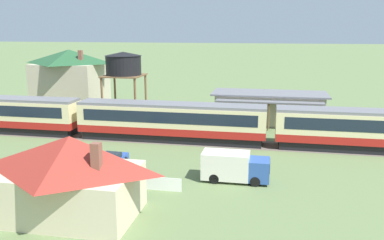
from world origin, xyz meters
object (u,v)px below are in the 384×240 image
water_tower (124,65)px  delivery_truck_blue (234,166)px  cottage_red_roof_2 (72,175)px  parked_car_blue (109,161)px  passenger_train (173,120)px  station_house_dark_green_roof (71,79)px  station_building (269,108)px

water_tower → delivery_truck_blue: water_tower is taller
cottage_red_roof_2 → parked_car_blue: bearing=98.4°
passenger_train → water_tower: 12.71m
passenger_train → water_tower: size_ratio=6.96×
passenger_train → water_tower: bearing=136.9°
station_house_dark_green_roof → parked_car_blue: station_house_dark_green_roof is taller
station_building → water_tower: 19.60m
station_building → cottage_red_roof_2: bearing=-112.5°
passenger_train → water_tower: (-8.48, 7.94, 5.16)m
passenger_train → cottage_red_roof_2: 19.20m
station_building → cottage_red_roof_2: (-12.29, -29.66, 0.77)m
water_tower → cottage_red_roof_2: size_ratio=1.03×
cottage_red_roof_2 → delivery_truck_blue: size_ratio=1.64×
delivery_truck_blue → passenger_train: bearing=125.4°
delivery_truck_blue → station_house_dark_green_roof: bearing=136.9°
parked_car_blue → delivery_truck_blue: 11.23m
station_building → delivery_truck_blue: (-2.52, -21.36, -0.84)m
passenger_train → station_house_dark_green_roof: size_ratio=6.26×
station_house_dark_green_roof → delivery_truck_blue: station_house_dark_green_roof is taller
passenger_train → station_house_dark_green_roof: station_house_dark_green_roof is taller
station_building → delivery_truck_blue: 21.53m
station_building → water_tower: bearing=-171.9°
station_building → passenger_train: bearing=-133.9°
passenger_train → delivery_truck_blue: size_ratio=11.76×
parked_car_blue → water_tower: bearing=19.2°
passenger_train → cottage_red_roof_2: bearing=-96.3°
water_tower → delivery_truck_blue: 25.49m
station_house_dark_green_roof → delivery_truck_blue: bearing=-43.1°
station_building → parked_car_blue: 24.47m
passenger_train → delivery_truck_blue: bearing=-54.6°
water_tower → cottage_red_roof_2: water_tower is taller
parked_car_blue → passenger_train: bearing=-16.6°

